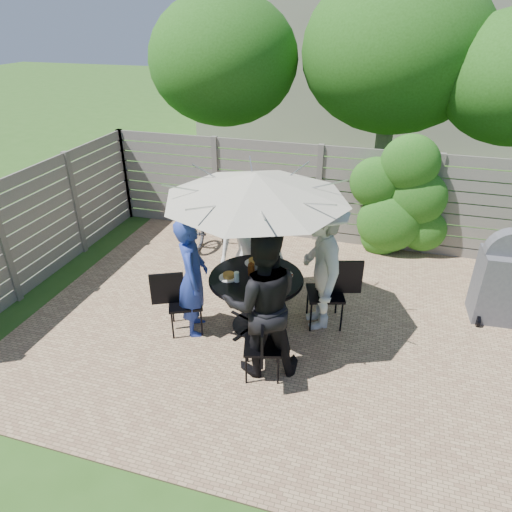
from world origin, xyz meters
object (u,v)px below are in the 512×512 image
(chair_front, at_px, (262,357))
(plate_back, at_px, (254,262))
(bbq_grill, at_px, (504,280))
(syrup_jug, at_px, (251,270))
(glass_front, at_px, (266,282))
(chair_back, at_px, (251,274))
(umbrella, at_px, (256,186))
(person_left, at_px, (193,277))
(plate_front, at_px, (258,290))
(bicycle, at_px, (208,212))
(chair_left, at_px, (185,313))
(plate_extra, at_px, (272,287))
(coffee_cup, at_px, (262,264))
(glass_left, at_px, (237,277))
(chair_right, at_px, (325,305))
(patio_table, at_px, (256,292))
(glass_right, at_px, (275,267))
(plate_right, at_px, (283,274))
(person_right, at_px, (319,264))
(plate_left, at_px, (229,276))
(person_front, at_px, (262,304))
(person_back, at_px, (252,239))

(chair_front, xyz_separation_m, plate_back, (-0.47, 1.24, 0.56))
(bbq_grill, bearing_deg, syrup_jug, -164.35)
(glass_front, bearing_deg, chair_back, 115.84)
(umbrella, relative_size, person_left, 1.78)
(chair_front, distance_m, glass_front, 0.94)
(plate_front, xyz_separation_m, bicycle, (-1.84, 2.89, -0.33))
(syrup_jug, bearing_deg, chair_left, -155.72)
(plate_extra, relative_size, coffee_cup, 2.00)
(chair_back, relative_size, glass_left, 6.57)
(chair_back, distance_m, chair_right, 1.37)
(patio_table, relative_size, chair_back, 1.73)
(glass_right, relative_size, syrup_jug, 0.88)
(bicycle, height_order, bbq_grill, bbq_grill)
(plate_right, relative_size, plate_extra, 1.08)
(umbrella, relative_size, glass_left, 21.23)
(chair_left, bearing_deg, plate_back, 16.33)
(chair_back, height_order, bicycle, bicycle)
(glass_right, distance_m, syrup_jug, 0.32)
(patio_table, xyz_separation_m, person_left, (-0.77, -0.30, 0.27))
(glass_front, xyz_separation_m, coffee_cup, (-0.18, 0.45, -0.01))
(chair_left, bearing_deg, bicycle, 80.42)
(chair_front, height_order, plate_back, chair_front)
(plate_right, xyz_separation_m, glass_front, (-0.14, -0.33, 0.05))
(chair_left, relative_size, person_right, 0.48)
(plate_front, distance_m, bbq_grill, 3.43)
(plate_right, height_order, syrup_jug, syrup_jug)
(person_left, height_order, bicycle, person_left)
(chair_front, distance_m, bbq_grill, 3.55)
(person_left, relative_size, bicycle, 0.88)
(plate_front, height_order, plate_right, same)
(plate_left, distance_m, plate_front, 0.51)
(patio_table, relative_size, umbrella, 0.54)
(person_front, relative_size, coffee_cup, 15.74)
(chair_back, distance_m, plate_back, 0.82)
(plate_back, xyz_separation_m, glass_left, (-0.08, -0.53, 0.05))
(chair_back, distance_m, plate_front, 1.44)
(person_back, distance_m, plate_back, 0.48)
(person_front, bearing_deg, coffee_cup, -95.44)
(plate_left, bearing_deg, plate_back, 66.04)
(chair_back, relative_size, bbq_grill, 0.66)
(person_left, relative_size, plate_right, 6.43)
(person_front, height_order, glass_front, person_front)
(person_front, relative_size, glass_front, 13.49)
(person_right, bearing_deg, chair_right, 89.47)
(umbrella, relative_size, bicycle, 1.56)
(bicycle, bearing_deg, syrup_jug, -62.88)
(glass_front, bearing_deg, person_right, 40.74)
(person_right, bearing_deg, bbq_grill, 88.34)
(plate_back, bearing_deg, coffee_cup, -33.42)
(person_back, distance_m, glass_front, 1.10)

